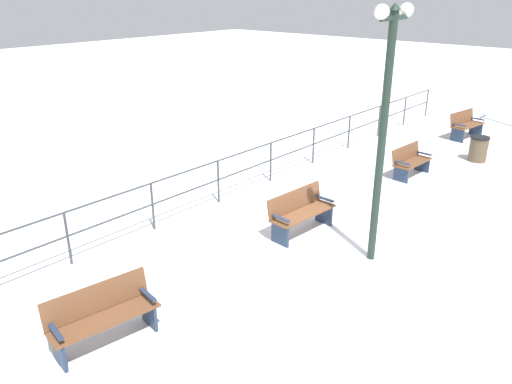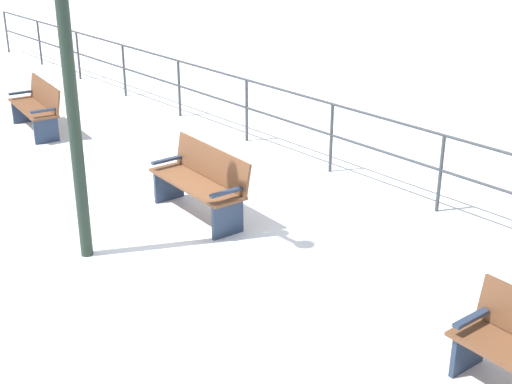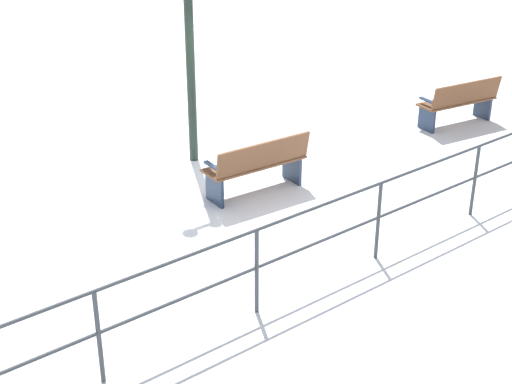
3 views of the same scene
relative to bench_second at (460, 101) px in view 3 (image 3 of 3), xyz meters
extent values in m
plane|color=white|center=(0.14, 4.85, -0.47)|extent=(80.00, 80.00, 0.00)
cube|color=brown|center=(0.08, -0.01, -0.02)|extent=(0.72, 1.66, 0.04)
cube|color=brown|center=(-0.16, 0.02, 0.21)|extent=(0.36, 1.60, 0.43)
cube|color=#23334C|center=(-0.03, -0.71, -0.25)|extent=(0.42, 0.12, 0.45)
cube|color=#23334C|center=(0.19, 0.68, -0.25)|extent=(0.42, 0.12, 0.45)
cube|color=#23334C|center=(-0.01, -0.71, 0.10)|extent=(0.43, 0.14, 0.04)
cube|color=#23334C|center=(0.21, 0.68, 0.10)|extent=(0.43, 0.14, 0.04)
cube|color=brown|center=(0.08, 4.85, 0.00)|extent=(0.62, 1.67, 0.04)
cube|color=brown|center=(-0.17, 4.87, 0.23)|extent=(0.23, 1.64, 0.43)
cube|color=#23334C|center=(0.03, 4.13, -0.24)|extent=(0.45, 0.08, 0.48)
cube|color=#23334C|center=(0.13, 5.57, -0.24)|extent=(0.45, 0.08, 0.48)
cube|color=#23334C|center=(0.05, 4.13, 0.12)|extent=(0.46, 0.10, 0.04)
cube|color=#23334C|center=(0.15, 5.57, 0.12)|extent=(0.46, 0.10, 0.04)
cylinder|color=#1E2D23|center=(1.72, 4.87, 1.82)|extent=(0.15, 0.15, 4.59)
cylinder|color=#383D42|center=(-2.48, 2.86, 0.06)|extent=(0.05, 0.05, 1.08)
cylinder|color=#383D42|center=(-2.48, 4.85, 0.06)|extent=(0.05, 0.05, 1.08)
cylinder|color=#383D42|center=(-2.48, 6.84, 0.06)|extent=(0.05, 0.05, 1.08)
cylinder|color=#383D42|center=(-2.48, 8.83, 0.06)|extent=(0.05, 0.05, 1.08)
cylinder|color=#383D42|center=(-2.48, 4.85, 0.60)|extent=(0.04, 23.89, 0.04)
cylinder|color=#383D42|center=(-2.48, 4.85, 0.12)|extent=(0.04, 23.89, 0.04)
camera|label=1|loc=(5.77, -3.15, 4.47)|focal=35.44mm
camera|label=2|loc=(5.21, 11.95, 3.52)|focal=50.46mm
camera|label=3|loc=(-8.25, 11.42, 4.58)|focal=53.19mm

